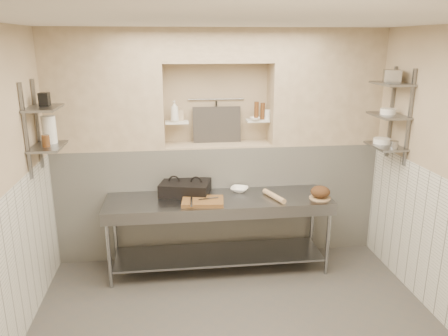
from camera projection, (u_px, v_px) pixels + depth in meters
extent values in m
cube|color=#4A4642|center=(238.00, 334.00, 4.18)|extent=(4.00, 3.90, 0.10)
cube|color=silver|center=(242.00, 14.00, 3.36)|extent=(4.00, 3.90, 0.10)
cube|color=#C4AE8D|center=(216.00, 141.00, 5.68)|extent=(4.00, 0.10, 2.80)
cube|color=silver|center=(218.00, 198.00, 5.63)|extent=(4.00, 0.40, 1.40)
cube|color=#C4AE8D|center=(218.00, 144.00, 5.43)|extent=(1.30, 0.40, 0.02)
cube|color=#C4AE8D|center=(105.00, 90.00, 5.09)|extent=(1.35, 0.40, 1.40)
cube|color=#C4AE8D|center=(324.00, 87.00, 5.40)|extent=(1.35, 0.40, 1.40)
cube|color=#C4AE8D|center=(217.00, 45.00, 5.10)|extent=(1.30, 0.40, 0.40)
cube|color=silver|center=(9.00, 278.00, 3.73)|extent=(0.02, 3.90, 1.40)
cube|color=silver|center=(443.00, 252.00, 4.20)|extent=(0.02, 3.90, 1.40)
cube|color=white|center=(177.00, 122.00, 5.29)|extent=(0.28, 0.16, 0.02)
cube|color=white|center=(258.00, 121.00, 5.41)|extent=(0.28, 0.16, 0.02)
cylinder|color=gray|center=(216.00, 99.00, 5.45)|extent=(0.70, 0.02, 0.02)
cylinder|color=black|center=(216.00, 113.00, 5.47)|extent=(0.02, 0.02, 0.30)
cube|color=#383330|center=(217.00, 125.00, 5.47)|extent=(0.60, 0.08, 0.45)
cube|color=slate|center=(38.00, 124.00, 4.62)|extent=(0.03, 0.03, 0.95)
cube|color=slate|center=(26.00, 132.00, 4.24)|extent=(0.03, 0.03, 0.95)
cube|color=slate|center=(48.00, 147.00, 4.50)|extent=(0.30, 0.50, 0.02)
cube|color=slate|center=(43.00, 108.00, 4.39)|extent=(0.30, 0.50, 0.03)
cube|color=slate|center=(391.00, 113.00, 5.06)|extent=(0.03, 0.03, 1.05)
cube|color=slate|center=(409.00, 118.00, 4.68)|extent=(0.03, 0.03, 1.05)
cube|color=slate|center=(385.00, 146.00, 4.96)|extent=(0.30, 0.50, 0.02)
cube|color=slate|center=(388.00, 116.00, 4.86)|extent=(0.30, 0.50, 0.02)
cube|color=slate|center=(392.00, 84.00, 4.76)|extent=(0.30, 0.50, 0.03)
cube|color=gray|center=(219.00, 200.00, 5.05)|extent=(2.60, 0.70, 0.04)
cube|color=gray|center=(219.00, 254.00, 5.25)|extent=(2.45, 0.60, 0.03)
cube|color=gray|center=(222.00, 215.00, 4.75)|extent=(2.60, 0.02, 0.12)
cylinder|color=gray|center=(109.00, 253.00, 4.76)|extent=(0.04, 0.04, 0.86)
cylinder|color=gray|center=(115.00, 231.00, 5.31)|extent=(0.04, 0.04, 0.86)
cylinder|color=gray|center=(328.00, 240.00, 5.05)|extent=(0.04, 0.04, 0.86)
cylinder|color=gray|center=(312.00, 221.00, 5.60)|extent=(0.04, 0.04, 0.86)
cube|color=black|center=(185.00, 190.00, 5.17)|extent=(0.64, 0.53, 0.10)
cube|color=black|center=(185.00, 184.00, 5.15)|extent=(0.64, 0.53, 0.05)
cube|color=brown|center=(203.00, 201.00, 4.89)|extent=(0.49, 0.37, 0.04)
cube|color=gray|center=(208.00, 199.00, 4.90)|extent=(0.23, 0.08, 0.01)
cylinder|color=gray|center=(191.00, 202.00, 4.77)|extent=(0.04, 0.26, 0.02)
imported|color=white|center=(239.00, 189.00, 5.27)|extent=(0.27, 0.27, 0.05)
cylinder|color=tan|center=(274.00, 196.00, 5.02)|extent=(0.20, 0.40, 0.06)
cylinder|color=tan|center=(320.00, 198.00, 5.04)|extent=(0.24, 0.24, 0.01)
ellipsoid|color=#4C2D19|center=(320.00, 192.00, 5.02)|extent=(0.22, 0.22, 0.13)
imported|color=white|center=(175.00, 111.00, 5.21)|extent=(0.13, 0.13, 0.26)
cube|color=#C4AE8D|center=(180.00, 115.00, 5.32)|extent=(0.09, 0.09, 0.13)
imported|color=white|center=(255.00, 119.00, 5.34)|extent=(0.16, 0.16, 0.04)
cylinder|color=#563117|center=(263.00, 111.00, 5.40)|extent=(0.06, 0.06, 0.20)
cylinder|color=#563117|center=(256.00, 111.00, 5.37)|extent=(0.06, 0.06, 0.22)
cylinder|color=white|center=(267.00, 115.00, 5.39)|extent=(0.07, 0.07, 0.12)
cylinder|color=white|center=(49.00, 130.00, 4.57)|extent=(0.14, 0.14, 0.29)
cylinder|color=#563117|center=(46.00, 141.00, 4.43)|extent=(0.08, 0.08, 0.12)
cube|color=black|center=(44.00, 99.00, 4.43)|extent=(0.10, 0.10, 0.13)
cylinder|color=white|center=(382.00, 141.00, 5.03)|extent=(0.20, 0.20, 0.06)
cylinder|color=gray|center=(394.00, 145.00, 4.76)|extent=(0.09, 0.09, 0.09)
cylinder|color=white|center=(388.00, 111.00, 4.86)|extent=(0.17, 0.17, 0.06)
cube|color=gray|center=(392.00, 76.00, 4.75)|extent=(0.24, 0.26, 0.14)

